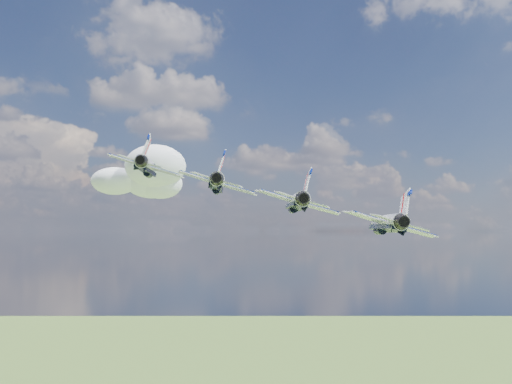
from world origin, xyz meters
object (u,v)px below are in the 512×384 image
object	(u,v)px
jet_0	(148,166)
jet_3	(385,223)
jet_2	(296,202)
jet_1	(218,183)

from	to	relation	value
jet_0	jet_3	distance (m)	39.01
jet_0	jet_3	size ratio (longest dim) A/B	1.00
jet_0	jet_2	bearing A→B (deg)	-25.68
jet_0	jet_1	distance (m)	13.00
jet_1	jet_3	distance (m)	26.01
jet_3	jet_1	bearing A→B (deg)	154.32
jet_3	jet_0	bearing A→B (deg)	154.32
jet_1	jet_3	world-z (taller)	jet_1
jet_1	jet_3	size ratio (longest dim) A/B	1.00
jet_0	jet_2	world-z (taller)	jet_0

